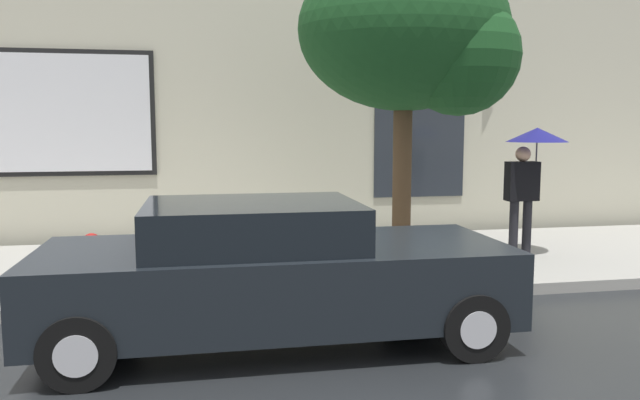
{
  "coord_description": "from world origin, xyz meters",
  "views": [
    {
      "loc": [
        -1.05,
        -6.14,
        2.17
      ],
      "look_at": [
        0.46,
        1.8,
        1.2
      ],
      "focal_mm": 34.9,
      "sensor_mm": 36.0,
      "label": 1
    }
  ],
  "objects_px": {
    "fire_hydrant": "(92,263)",
    "street_tree": "(415,36)",
    "pedestrian_with_umbrella": "(531,156)",
    "parked_car": "(272,273)"
  },
  "relations": [
    {
      "from": "fire_hydrant",
      "to": "street_tree",
      "type": "xyz_separation_m",
      "value": [
        4.26,
        0.54,
        2.88
      ]
    },
    {
      "from": "parked_car",
      "to": "pedestrian_with_umbrella",
      "type": "distance_m",
      "value": 5.28
    },
    {
      "from": "fire_hydrant",
      "to": "street_tree",
      "type": "bearing_deg",
      "value": 7.16
    },
    {
      "from": "street_tree",
      "to": "fire_hydrant",
      "type": "bearing_deg",
      "value": -172.84
    },
    {
      "from": "fire_hydrant",
      "to": "pedestrian_with_umbrella",
      "type": "relative_size",
      "value": 0.36
    },
    {
      "from": "parked_car",
      "to": "fire_hydrant",
      "type": "bearing_deg",
      "value": 138.64
    },
    {
      "from": "pedestrian_with_umbrella",
      "to": "parked_car",
      "type": "bearing_deg",
      "value": -147.2
    },
    {
      "from": "pedestrian_with_umbrella",
      "to": "street_tree",
      "type": "relative_size",
      "value": 0.45
    },
    {
      "from": "fire_hydrant",
      "to": "street_tree",
      "type": "relative_size",
      "value": 0.16
    },
    {
      "from": "parked_car",
      "to": "street_tree",
      "type": "height_order",
      "value": "street_tree"
    }
  ]
}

